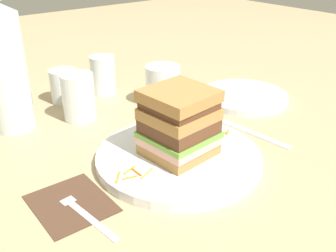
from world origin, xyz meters
name	(u,v)px	position (x,y,z in m)	size (l,w,h in m)	color
ground_plane	(179,161)	(0.00, 0.00, 0.00)	(3.00, 3.00, 0.00)	tan
main_plate	(179,157)	(0.00, 0.00, 0.01)	(0.29, 0.29, 0.02)	white
sandwich	(179,123)	(0.00, 0.00, 0.07)	(0.12, 0.12, 0.12)	#A87A42
carrot_shred_0	(129,170)	(-0.10, 0.01, 0.02)	(0.00, 0.00, 0.03)	orange
carrot_shred_1	(137,172)	(-0.09, -0.01, 0.02)	(0.00, 0.00, 0.03)	orange
carrot_shred_2	(147,174)	(-0.08, -0.02, 0.02)	(0.00, 0.00, 0.03)	orange
carrot_shred_3	(119,178)	(-0.12, 0.00, 0.02)	(0.00, 0.00, 0.03)	orange
carrot_shred_4	(130,177)	(-0.11, -0.01, 0.02)	(0.00, 0.00, 0.02)	orange
carrot_shred_5	(215,136)	(0.09, 0.00, 0.02)	(0.00, 0.00, 0.03)	orange
carrot_shred_6	(216,134)	(0.10, 0.01, 0.02)	(0.00, 0.00, 0.02)	orange
carrot_shred_7	(209,133)	(0.09, 0.02, 0.02)	(0.00, 0.00, 0.03)	orange
carrot_shred_8	(222,133)	(0.11, 0.01, 0.02)	(0.00, 0.00, 0.03)	orange
carrot_shred_9	(215,131)	(0.11, 0.02, 0.02)	(0.00, 0.00, 0.02)	orange
carrot_shred_10	(229,133)	(0.12, 0.00, 0.02)	(0.00, 0.00, 0.02)	orange
carrot_shred_11	(212,135)	(0.09, 0.01, 0.02)	(0.00, 0.00, 0.03)	orange
napkin_dark	(71,203)	(-0.20, 0.01, 0.00)	(0.10, 0.12, 0.00)	#4C3323
fork	(79,208)	(-0.20, -0.01, 0.00)	(0.03, 0.17, 0.00)	silver
knife	(249,131)	(0.18, 0.00, 0.00)	(0.03, 0.20, 0.00)	silver
juice_glass	(163,87)	(0.14, 0.22, 0.04)	(0.08, 0.08, 0.09)	white
water_bottle	(5,67)	(-0.17, 0.31, 0.13)	(0.08, 0.08, 0.29)	silver
empty_tumbler_0	(79,97)	(-0.05, 0.27, 0.05)	(0.07, 0.07, 0.10)	silver
empty_tumbler_1	(103,75)	(0.07, 0.37, 0.05)	(0.06, 0.06, 0.09)	silver
empty_tumbler_2	(64,86)	(-0.03, 0.38, 0.04)	(0.06, 0.06, 0.08)	silver
side_plate	(244,96)	(0.31, 0.12, 0.01)	(0.21, 0.21, 0.02)	white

